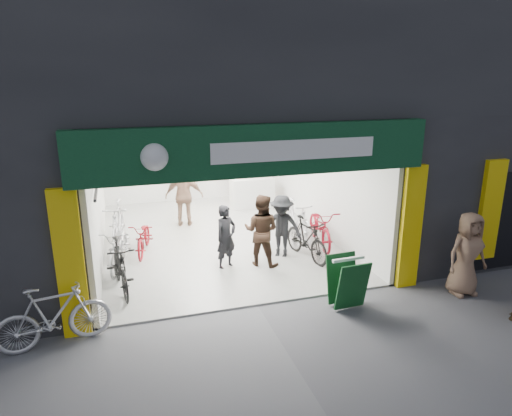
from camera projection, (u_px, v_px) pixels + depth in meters
name	position (u px, v px, depth m)	size (l,w,h in m)	color
ground	(258.00, 306.00, 8.81)	(60.00, 60.00, 0.00)	#56565B
building	(236.00, 74.00, 12.42)	(17.00, 10.27, 8.00)	#232326
bike_left_front	(119.00, 247.00, 10.45)	(0.66, 1.90, 1.00)	#A6A7AB
bike_left_midfront	(120.00, 267.00, 9.27)	(0.51, 1.82, 1.09)	black
bike_left_midback	(144.00, 237.00, 11.30)	(0.56, 1.60, 0.84)	maroon
bike_left_back	(118.00, 225.00, 11.64)	(0.56, 1.99, 1.20)	#AFAFB4
bike_right_front	(306.00, 239.00, 10.91)	(0.48, 1.71, 1.03)	black
bike_right_mid	(320.00, 227.00, 11.78)	(0.68, 1.96, 1.03)	maroon
bike_right_back	(296.00, 220.00, 12.23)	(0.51, 1.79, 1.08)	silver
parked_bike	(54.00, 316.00, 7.39)	(0.51, 1.81, 1.09)	silver
customer_a	(226.00, 237.00, 10.32)	(0.55, 0.36, 1.51)	black
customer_b	(261.00, 231.00, 10.45)	(0.83, 0.65, 1.71)	#342117
customer_c	(281.00, 227.00, 10.93)	(1.01, 0.58, 1.56)	black
customer_d	(184.00, 196.00, 13.13)	(1.08, 0.45, 1.85)	#926D55
pedestrian_near	(467.00, 254.00, 9.09)	(0.84, 0.55, 1.73)	#86644E
sandwich_board	(347.00, 281.00, 8.66)	(0.66, 0.67, 0.98)	#10411B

